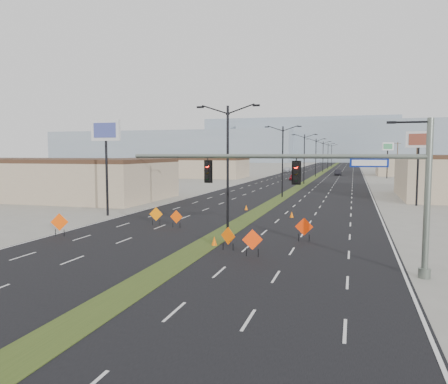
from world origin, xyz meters
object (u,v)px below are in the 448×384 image
(signal_mast, at_px, (332,181))
(streetlight_6, at_px, (331,155))
(car_far, at_px, (287,170))
(construction_sign_4, at_px, (252,241))
(construction_sign_2, at_px, (176,217))
(cone_3, at_px, (246,208))
(car_left, at_px, (294,177))
(construction_sign_3, at_px, (228,237))
(streetlight_2, at_px, (304,157))
(construction_sign_5, at_px, (304,228))
(streetlight_3, at_px, (316,156))
(streetlight_4, at_px, (323,156))
(pole_sign_east_near, at_px, (419,145))
(pole_sign_east_far, at_px, (388,149))
(cone_1, at_px, (256,240))
(streetlight_0, at_px, (228,164))
(cone_2, at_px, (292,214))
(pole_sign_west, at_px, (106,138))
(car_mid, at_px, (338,172))
(streetlight_5, at_px, (328,155))
(construction_sign_0, at_px, (59,223))
(cone_0, at_px, (214,241))
(streetlight_1, at_px, (283,159))
(construction_sign_1, at_px, (156,215))

(signal_mast, height_order, streetlight_6, streetlight_6)
(car_far, relative_size, construction_sign_4, 3.06)
(construction_sign_2, relative_size, cone_3, 2.55)
(car_left, xyz_separation_m, construction_sign_3, (5.49, -74.87, 0.11))
(streetlight_2, distance_m, streetlight_6, 112.00)
(signal_mast, relative_size, construction_sign_5, 9.58)
(streetlight_3, relative_size, streetlight_6, 1.00)
(signal_mast, height_order, streetlight_4, streetlight_4)
(pole_sign_east_near, xyz_separation_m, pole_sign_east_far, (0.65, 58.68, 0.02))
(cone_1, distance_m, cone_3, 17.83)
(streetlight_3, bearing_deg, construction_sign_2, -93.12)
(cone_3, height_order, pole_sign_east_near, pole_sign_east_near)
(streetlight_0, distance_m, cone_2, 10.85)
(construction_sign_3, relative_size, construction_sign_5, 0.90)
(streetlight_6, bearing_deg, streetlight_3, -90.00)
(pole_sign_east_near, bearing_deg, pole_sign_east_far, 107.25)
(cone_1, relative_size, pole_sign_west, 0.06)
(cone_3, bearing_deg, pole_sign_east_near, 27.74)
(signal_mast, distance_m, cone_3, 25.43)
(streetlight_3, bearing_deg, cone_2, -86.97)
(streetlight_2, xyz_separation_m, pole_sign_west, (-14.00, -51.11, 2.38))
(streetlight_0, height_order, car_mid, streetlight_0)
(streetlight_5, distance_m, cone_2, 131.45)
(car_left, xyz_separation_m, cone_1, (6.79, -72.30, -0.52))
(car_far, height_order, pole_sign_east_far, pole_sign_east_far)
(streetlight_6, bearing_deg, cone_3, -90.59)
(construction_sign_3, distance_m, pole_sign_east_near, 33.62)
(streetlight_4, xyz_separation_m, construction_sign_0, (-11.50, -117.88, -4.38))
(streetlight_4, relative_size, construction_sign_4, 5.97)
(car_left, relative_size, cone_0, 7.02)
(signal_mast, bearing_deg, cone_2, 103.73)
(streetlight_1, distance_m, construction_sign_3, 35.19)
(streetlight_5, relative_size, car_far, 1.95)
(construction_sign_1, relative_size, pole_sign_west, 0.17)
(car_left, height_order, construction_sign_4, construction_sign_4)
(car_far, bearing_deg, construction_sign_1, -80.09)
(cone_0, bearing_deg, car_left, 93.27)
(car_far, distance_m, construction_sign_3, 118.07)
(construction_sign_2, relative_size, cone_2, 2.40)
(streetlight_5, bearing_deg, streetlight_3, -90.00)
(pole_sign_west, distance_m, pole_sign_east_near, 35.67)
(streetlight_2, height_order, construction_sign_3, streetlight_2)
(streetlight_1, bearing_deg, construction_sign_1, -103.80)
(streetlight_1, relative_size, construction_sign_1, 6.28)
(streetlight_6, distance_m, car_mid, 75.41)
(car_left, height_order, cone_2, car_left)
(cone_1, relative_size, cone_3, 0.93)
(cone_3, bearing_deg, streetlight_0, -82.99)
(construction_sign_1, xyz_separation_m, pole_sign_west, (-7.31, 4.14, 6.86))
(construction_sign_4, xyz_separation_m, pole_sign_east_far, (13.71, 89.35, 6.20))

